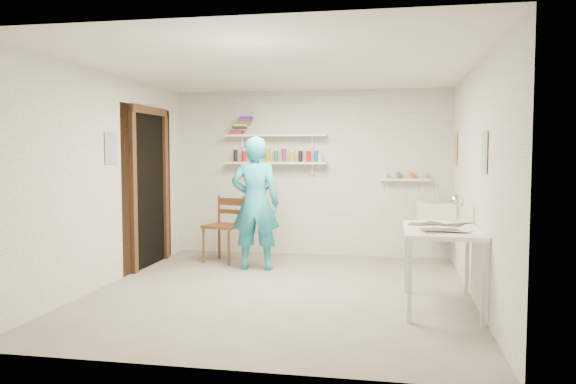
% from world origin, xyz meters
% --- Properties ---
extents(floor, '(4.00, 4.50, 0.02)m').
position_xyz_m(floor, '(0.00, 0.00, -0.01)').
color(floor, slate).
rests_on(floor, ground).
extents(ceiling, '(4.00, 4.50, 0.02)m').
position_xyz_m(ceiling, '(0.00, 0.00, 2.41)').
color(ceiling, silver).
rests_on(ceiling, wall_back).
extents(wall_back, '(4.00, 0.02, 2.40)m').
position_xyz_m(wall_back, '(0.00, 2.26, 1.20)').
color(wall_back, silver).
rests_on(wall_back, ground).
extents(wall_front, '(4.00, 0.02, 2.40)m').
position_xyz_m(wall_front, '(0.00, -2.26, 1.20)').
color(wall_front, silver).
rests_on(wall_front, ground).
extents(wall_left, '(0.02, 4.50, 2.40)m').
position_xyz_m(wall_left, '(-2.01, 0.00, 1.20)').
color(wall_left, silver).
rests_on(wall_left, ground).
extents(wall_right, '(0.02, 4.50, 2.40)m').
position_xyz_m(wall_right, '(2.01, 0.00, 1.20)').
color(wall_right, silver).
rests_on(wall_right, ground).
extents(doorway_recess, '(0.02, 0.90, 2.00)m').
position_xyz_m(doorway_recess, '(-1.99, 1.05, 1.00)').
color(doorway_recess, black).
rests_on(doorway_recess, wall_left).
extents(corridor_box, '(1.40, 1.50, 2.10)m').
position_xyz_m(corridor_box, '(-2.70, 1.05, 1.05)').
color(corridor_box, brown).
rests_on(corridor_box, ground).
extents(door_lintel, '(0.06, 1.05, 0.10)m').
position_xyz_m(door_lintel, '(-1.97, 1.05, 2.05)').
color(door_lintel, brown).
rests_on(door_lintel, wall_left).
extents(door_jamb_near, '(0.06, 0.10, 2.00)m').
position_xyz_m(door_jamb_near, '(-1.97, 0.55, 1.00)').
color(door_jamb_near, brown).
rests_on(door_jamb_near, ground).
extents(door_jamb_far, '(0.06, 0.10, 2.00)m').
position_xyz_m(door_jamb_far, '(-1.97, 1.55, 1.00)').
color(door_jamb_far, brown).
rests_on(door_jamb_far, ground).
extents(shelf_lower, '(1.50, 0.22, 0.03)m').
position_xyz_m(shelf_lower, '(-0.50, 2.13, 1.35)').
color(shelf_lower, white).
rests_on(shelf_lower, wall_back).
extents(shelf_upper, '(1.50, 0.22, 0.03)m').
position_xyz_m(shelf_upper, '(-0.50, 2.13, 1.75)').
color(shelf_upper, white).
rests_on(shelf_upper, wall_back).
extents(ledge_shelf, '(0.70, 0.14, 0.03)m').
position_xyz_m(ledge_shelf, '(1.35, 2.17, 1.12)').
color(ledge_shelf, white).
rests_on(ledge_shelf, wall_back).
extents(poster_left, '(0.01, 0.28, 0.36)m').
position_xyz_m(poster_left, '(-1.99, 0.05, 1.55)').
color(poster_left, '#334C7F').
rests_on(poster_left, wall_left).
extents(poster_right_a, '(0.01, 0.34, 0.42)m').
position_xyz_m(poster_right_a, '(1.99, 1.80, 1.55)').
color(poster_right_a, '#995933').
rests_on(poster_right_a, wall_right).
extents(poster_right_b, '(0.01, 0.30, 0.38)m').
position_xyz_m(poster_right_b, '(1.99, -0.55, 1.50)').
color(poster_right_b, '#3F724C').
rests_on(poster_right_b, wall_right).
extents(belfast_sink, '(0.48, 0.60, 0.30)m').
position_xyz_m(belfast_sink, '(1.75, 1.70, 0.70)').
color(belfast_sink, white).
rests_on(belfast_sink, wall_right).
extents(man, '(0.65, 0.45, 1.71)m').
position_xyz_m(man, '(-0.55, 1.06, 0.85)').
color(man, teal).
rests_on(man, ground).
extents(wall_clock, '(0.31, 0.05, 0.31)m').
position_xyz_m(wall_clock, '(-0.53, 1.28, 1.14)').
color(wall_clock, '#F6EAA8').
rests_on(wall_clock, man).
extents(wooden_chair, '(0.57, 0.55, 1.00)m').
position_xyz_m(wooden_chair, '(-1.09, 1.44, 0.50)').
color(wooden_chair, brown).
rests_on(wooden_chair, ground).
extents(work_table, '(0.70, 1.17, 0.78)m').
position_xyz_m(work_table, '(1.64, -0.38, 0.39)').
color(work_table, white).
rests_on(work_table, ground).
extents(desk_lamp, '(0.15, 0.15, 0.15)m').
position_xyz_m(desk_lamp, '(1.83, 0.09, 1.00)').
color(desk_lamp, silver).
rests_on(desk_lamp, work_table).
extents(spray_cans, '(1.34, 0.06, 0.17)m').
position_xyz_m(spray_cans, '(-0.50, 2.13, 1.45)').
color(spray_cans, black).
rests_on(spray_cans, shelf_lower).
extents(book_stack, '(0.34, 0.14, 0.25)m').
position_xyz_m(book_stack, '(-1.02, 2.13, 1.89)').
color(book_stack, red).
rests_on(book_stack, shelf_upper).
extents(ledge_pots, '(0.48, 0.07, 0.09)m').
position_xyz_m(ledge_pots, '(1.35, 2.17, 1.18)').
color(ledge_pots, silver).
rests_on(ledge_pots, ledge_shelf).
extents(papers, '(0.30, 0.22, 0.03)m').
position_xyz_m(papers, '(1.64, -0.38, 0.79)').
color(papers, silver).
rests_on(papers, work_table).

